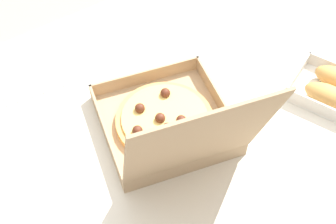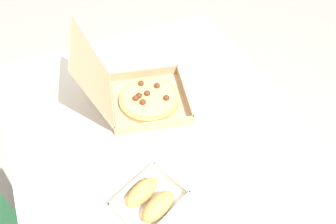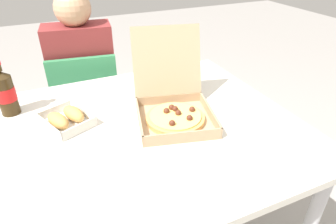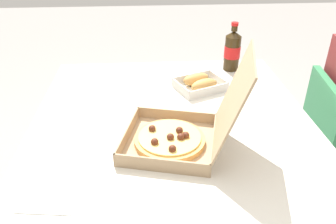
% 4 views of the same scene
% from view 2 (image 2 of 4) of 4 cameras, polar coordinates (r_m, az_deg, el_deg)
% --- Properties ---
extents(ground_plane, '(10.00, 10.00, 0.00)m').
position_cam_2_polar(ground_plane, '(1.80, -1.41, -17.71)').
color(ground_plane, gray).
extents(dining_table, '(1.15, 1.00, 0.75)m').
position_cam_2_polar(dining_table, '(1.22, -1.99, -4.76)').
color(dining_table, silver).
rests_on(dining_table, ground_plane).
extents(pizza_box_open, '(0.37, 0.43, 0.32)m').
position_cam_2_polar(pizza_box_open, '(1.20, -5.13, 3.12)').
color(pizza_box_open, tan).
rests_on(pizza_box_open, dining_table).
extents(bread_side_box, '(0.21, 0.23, 0.06)m').
position_cam_2_polar(bread_side_box, '(0.97, -3.21, -15.31)').
color(bread_side_box, white).
rests_on(bread_side_box, dining_table).
extents(paper_menu, '(0.23, 0.18, 0.00)m').
position_cam_2_polar(paper_menu, '(1.45, 5.95, 10.16)').
color(paper_menu, white).
rests_on(paper_menu, dining_table).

